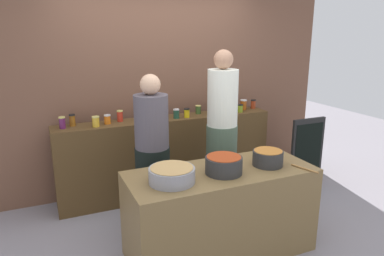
# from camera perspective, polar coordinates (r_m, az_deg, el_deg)

# --- Properties ---
(ground) EXTENTS (12.00, 12.00, 0.00)m
(ground) POSITION_cam_1_polar(r_m,az_deg,el_deg) (3.84, 2.19, -16.58)
(ground) COLOR gray
(storefront_wall) EXTENTS (4.80, 0.12, 3.00)m
(storefront_wall) POSITION_cam_1_polar(r_m,az_deg,el_deg) (4.64, -5.53, 8.64)
(storefront_wall) COLOR brown
(storefront_wall) RESTS_ON ground
(display_shelf) EXTENTS (2.70, 0.36, 0.99)m
(display_shelf) POSITION_cam_1_polar(r_m,az_deg,el_deg) (4.55, -3.82, -4.49)
(display_shelf) COLOR #50381D
(display_shelf) RESTS_ON ground
(prep_table) EXTENTS (1.70, 0.70, 0.82)m
(prep_table) POSITION_cam_1_polar(r_m,az_deg,el_deg) (3.41, 4.52, -13.14)
(prep_table) COLOR brown
(prep_table) RESTS_ON ground
(preserve_jar_0) EXTENTS (0.07, 0.07, 0.13)m
(preserve_jar_0) POSITION_cam_1_polar(r_m,az_deg,el_deg) (4.15, -19.86, 0.81)
(preserve_jar_0) COLOR #5B1D4D
(preserve_jar_0) RESTS_ON display_shelf
(preserve_jar_1) EXTENTS (0.07, 0.07, 0.13)m
(preserve_jar_1) POSITION_cam_1_polar(r_m,az_deg,el_deg) (4.22, -18.43, 1.20)
(preserve_jar_1) COLOR brown
(preserve_jar_1) RESTS_ON display_shelf
(preserve_jar_2) EXTENTS (0.08, 0.08, 0.12)m
(preserve_jar_2) POSITION_cam_1_polar(r_m,az_deg,el_deg) (4.12, -15.00, 1.01)
(preserve_jar_2) COLOR gold
(preserve_jar_2) RESTS_ON display_shelf
(preserve_jar_3) EXTENTS (0.08, 0.08, 0.11)m
(preserve_jar_3) POSITION_cam_1_polar(r_m,az_deg,el_deg) (4.22, -13.26, 1.35)
(preserve_jar_3) COLOR orange
(preserve_jar_3) RESTS_ON display_shelf
(preserve_jar_4) EXTENTS (0.07, 0.07, 0.13)m
(preserve_jar_4) POSITION_cam_1_polar(r_m,az_deg,el_deg) (4.30, -11.34, 1.90)
(preserve_jar_4) COLOR red
(preserve_jar_4) RESTS_ON display_shelf
(preserve_jar_5) EXTENTS (0.09, 0.09, 0.10)m
(preserve_jar_5) POSITION_cam_1_polar(r_m,az_deg,el_deg) (4.34, -7.69, 1.98)
(preserve_jar_5) COLOR #884C0F
(preserve_jar_5) RESTS_ON display_shelf
(preserve_jar_6) EXTENTS (0.08, 0.08, 0.14)m
(preserve_jar_6) POSITION_cam_1_polar(r_m,az_deg,el_deg) (4.41, -5.30, 2.53)
(preserve_jar_6) COLOR #A62A0E
(preserve_jar_6) RESTS_ON display_shelf
(preserve_jar_7) EXTENTS (0.08, 0.08, 0.12)m
(preserve_jar_7) POSITION_cam_1_polar(r_m,az_deg,el_deg) (4.37, -2.50, 2.29)
(preserve_jar_7) COLOR #1F4734
(preserve_jar_7) RESTS_ON display_shelf
(preserve_jar_8) EXTENTS (0.07, 0.07, 0.11)m
(preserve_jar_8) POSITION_cam_1_polar(r_m,az_deg,el_deg) (4.42, -0.83, 2.43)
(preserve_jar_8) COLOR yellow
(preserve_jar_8) RESTS_ON display_shelf
(preserve_jar_9) EXTENTS (0.07, 0.07, 0.11)m
(preserve_jar_9) POSITION_cam_1_polar(r_m,az_deg,el_deg) (4.61, 0.99, 2.95)
(preserve_jar_9) COLOR #3A5727
(preserve_jar_9) RESTS_ON display_shelf
(preserve_jar_10) EXTENTS (0.08, 0.08, 0.14)m
(preserve_jar_10) POSITION_cam_1_polar(r_m,az_deg,el_deg) (4.55, 3.20, 2.96)
(preserve_jar_10) COLOR #325233
(preserve_jar_10) RESTS_ON display_shelf
(preserve_jar_11) EXTENTS (0.07, 0.07, 0.15)m
(preserve_jar_11) POSITION_cam_1_polar(r_m,az_deg,el_deg) (4.63, 4.50, 3.17)
(preserve_jar_11) COLOR #8C4D13
(preserve_jar_11) RESTS_ON display_shelf
(preserve_jar_12) EXTENTS (0.07, 0.07, 0.11)m
(preserve_jar_12) POSITION_cam_1_polar(r_m,az_deg,el_deg) (4.70, 5.66, 3.12)
(preserve_jar_12) COLOR #A6390E
(preserve_jar_12) RESTS_ON display_shelf
(preserve_jar_13) EXTENTS (0.08, 0.08, 0.10)m
(preserve_jar_13) POSITION_cam_1_polar(r_m,az_deg,el_deg) (4.75, 7.62, 3.13)
(preserve_jar_13) COLOR olive
(preserve_jar_13) RESTS_ON display_shelf
(preserve_jar_14) EXTENTS (0.09, 0.09, 0.14)m
(preserve_jar_14) POSITION_cam_1_polar(r_m,az_deg,el_deg) (4.90, 8.14, 3.68)
(preserve_jar_14) COLOR #944411
(preserve_jar_14) RESTS_ON display_shelf
(preserve_jar_15) EXTENTS (0.07, 0.07, 0.12)m
(preserve_jar_15) POSITION_cam_1_polar(r_m,az_deg,el_deg) (5.00, 9.67, 3.77)
(preserve_jar_15) COLOR #963418
(preserve_jar_15) RESTS_ON display_shelf
(cooking_pot_left) EXTENTS (0.38, 0.38, 0.13)m
(cooking_pot_left) POSITION_cam_1_polar(r_m,az_deg,el_deg) (2.97, -3.21, -7.43)
(cooking_pot_left) COLOR gray
(cooking_pot_left) RESTS_ON prep_table
(cooking_pot_center) EXTENTS (0.33, 0.33, 0.15)m
(cooking_pot_center) POSITION_cam_1_polar(r_m,az_deg,el_deg) (3.16, 5.05, -5.85)
(cooking_pot_center) COLOR #2D2D2D
(cooking_pot_center) RESTS_ON prep_table
(cooking_pot_right) EXTENTS (0.28, 0.28, 0.14)m
(cooking_pot_right) POSITION_cam_1_polar(r_m,az_deg,el_deg) (3.40, 11.92, -4.66)
(cooking_pot_right) COLOR #2D2D2D
(cooking_pot_right) RESTS_ON prep_table
(wooden_spoon) EXTENTS (0.10, 0.27, 0.02)m
(wooden_spoon) POSITION_cam_1_polar(r_m,az_deg,el_deg) (3.40, 17.43, -6.15)
(wooden_spoon) COLOR #9E703D
(wooden_spoon) RESTS_ON prep_table
(cook_with_tongs) EXTENTS (0.36, 0.36, 1.62)m
(cook_with_tongs) POSITION_cam_1_polar(r_m,az_deg,el_deg) (3.72, -6.27, -5.23)
(cook_with_tongs) COLOR black
(cook_with_tongs) RESTS_ON ground
(cook_in_cap) EXTENTS (0.35, 0.35, 1.83)m
(cook_in_cap) POSITION_cam_1_polar(r_m,az_deg,el_deg) (4.06, 4.72, -1.83)
(cook_in_cap) COLOR #4E6450
(cook_in_cap) RESTS_ON ground
(chalkboard_sign) EXTENTS (0.49, 0.05, 0.94)m
(chalkboard_sign) POSITION_cam_1_polar(r_m,az_deg,el_deg) (4.93, 17.73, -3.84)
(chalkboard_sign) COLOR black
(chalkboard_sign) RESTS_ON ground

